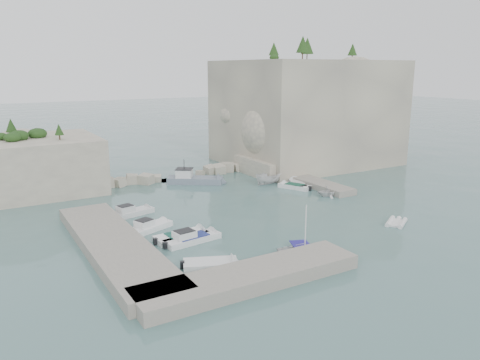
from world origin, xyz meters
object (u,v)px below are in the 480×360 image
motorboat_a (132,215)px  inflatable_dinghy (396,224)px  tender_east_d (270,183)px  motorboat_d (192,242)px  motorboat_c (181,239)px  tender_east_c (297,186)px  tender_east_b (295,188)px  rowboat (305,255)px  motorboat_e (211,267)px  motorboat_b (150,230)px  tender_east_a (328,196)px  work_boat (195,183)px

motorboat_a → inflatable_dinghy: (22.82, -16.85, 0.00)m
tender_east_d → motorboat_d: bearing=125.2°
motorboat_c → tender_east_c: size_ratio=1.07×
motorboat_a → tender_east_b: 22.64m
motorboat_d → rowboat: size_ratio=1.27×
rowboat → tender_east_d: tender_east_d is taller
motorboat_c → rowboat: rowboat is taller
motorboat_e → tender_east_b: bearing=61.6°
motorboat_b → tender_east_c: size_ratio=0.99×
tender_east_b → motorboat_c: bearing=90.6°
tender_east_c → tender_east_d: tender_east_d is taller
motorboat_a → tender_east_b: (22.64, 0.40, 0.00)m
motorboat_e → motorboat_a: bearing=117.0°
rowboat → motorboat_c: bearing=61.2°
tender_east_d → inflatable_dinghy: bearing=-179.4°
rowboat → motorboat_e: bearing=98.2°
motorboat_a → tender_east_c: bearing=-10.6°
rowboat → tender_east_b: rowboat is taller
motorboat_a → motorboat_d: 11.02m
tender_east_a → tender_east_b: size_ratio=0.59×
tender_east_c → tender_east_d: bearing=63.8°
motorboat_a → motorboat_b: bearing=-103.3°
motorboat_b → inflatable_dinghy: size_ratio=1.57×
motorboat_a → tender_east_d: bearing=-2.3°
motorboat_e → tender_east_d: size_ratio=0.97×
tender_east_d → work_boat: (-9.01, 5.57, 0.00)m
rowboat → tender_east_c: bearing=-15.4°
motorboat_a → motorboat_b: same height
tender_east_b → tender_east_d: size_ratio=0.96×
motorboat_d → motorboat_c: bearing=108.5°
tender_east_a → tender_east_d: 9.59m
inflatable_dinghy → tender_east_c: (1.00, 18.21, 0.00)m
rowboat → tender_east_b: size_ratio=0.99×
motorboat_c → tender_east_a: (22.14, 4.70, 0.00)m
rowboat → tender_east_b: 23.05m
rowboat → motorboat_a: bearing=47.4°
motorboat_b → rowboat: (9.42, -12.84, 0.00)m
motorboat_a → work_boat: size_ratio=0.64×
motorboat_a → work_boat: 15.87m
motorboat_c → tender_east_b: bearing=21.3°
motorboat_a → tender_east_b: motorboat_a is taller
motorboat_d → tender_east_b: motorboat_d is taller
tender_east_d → work_boat: bearing=55.0°
motorboat_b → inflatable_dinghy: bearing=-48.0°
tender_east_c → tender_east_d: size_ratio=1.05×
inflatable_dinghy → motorboat_a: bearing=112.4°
tender_east_c → tender_east_d: 3.88m
tender_east_d → motorboat_a: bearing=98.2°
motorboat_a → work_boat: (12.37, 9.94, 0.00)m
inflatable_dinghy → tender_east_b: 17.25m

